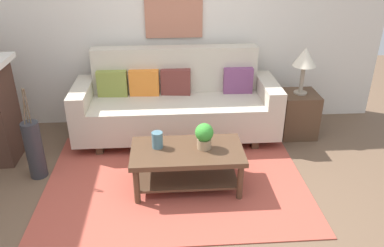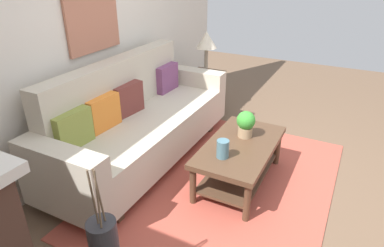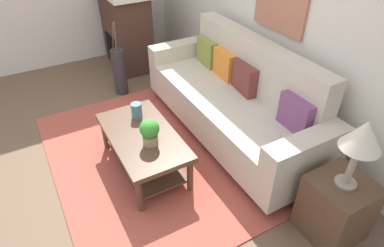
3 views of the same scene
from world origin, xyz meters
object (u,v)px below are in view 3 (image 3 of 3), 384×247
throw_pillow_olive (207,52)px  tabletop_vase (137,111)px  framed_painting (281,0)px  side_table (335,208)px  table_lamp (363,138)px  throw_pillow_plum (296,114)px  throw_pillow_maroon (245,78)px  couch (234,101)px  coffee_table (143,144)px  throw_pillow_orange (225,64)px  fireplace (126,29)px  floor_vase (120,72)px  potted_plant_tabletop (150,131)px

throw_pillow_olive → tabletop_vase: (0.55, -1.17, -0.17)m
framed_painting → side_table: bearing=-19.2°
table_lamp → throw_pillow_plum: bearing=165.8°
throw_pillow_maroon → side_table: 1.58m
couch → tabletop_vase: couch is taller
throw_pillow_plum → framed_painting: bearing=156.2°
side_table → framed_painting: 1.99m
coffee_table → throw_pillow_orange: bearing=110.2°
coffee_table → framed_painting: 1.94m
fireplace → coffee_table: bearing=-16.9°
couch → throw_pillow_plum: (0.77, 0.12, 0.25)m
coffee_table → side_table: size_ratio=1.96×
throw_pillow_orange → table_lamp: 1.94m
throw_pillow_maroon → table_lamp: table_lamp is taller
couch → floor_vase: bearing=-151.7°
fireplace → floor_vase: size_ratio=1.85×
throw_pillow_olive → coffee_table: size_ratio=0.33×
throw_pillow_orange → table_lamp: table_lamp is taller
framed_painting → throw_pillow_olive: bearing=-156.2°
couch → throw_pillow_maroon: bearing=90.0°
throw_pillow_olive → potted_plant_tabletop: (1.00, -1.21, -0.11)m
side_table → table_lamp: table_lamp is taller
table_lamp → framed_painting: size_ratio=0.81×
floor_vase → throw_pillow_maroon: bearing=31.9°
potted_plant_tabletop → fireplace: fireplace is taller
side_table → floor_vase: (-3.01, -0.74, 0.03)m
potted_plant_tabletop → framed_painting: 1.80m
throw_pillow_plum → side_table: size_ratio=0.64×
throw_pillow_plum → tabletop_vase: 1.54m
throw_pillow_orange → table_lamp: (1.90, -0.19, 0.31)m
coffee_table → framed_painting: (-0.07, 1.57, 1.13)m
couch → framed_painting: 1.12m
throw_pillow_olive → throw_pillow_maroon: size_ratio=1.00×
couch → table_lamp: size_ratio=4.27×
throw_pillow_plum → potted_plant_tabletop: bearing=-114.0°
couch → side_table: 1.53m
side_table → fireplace: bearing=-175.0°
table_lamp → throw_pillow_maroon: bearing=172.9°
throw_pillow_orange → table_lamp: size_ratio=0.63×
coffee_table → table_lamp: bearing=35.7°
tabletop_vase → framed_painting: size_ratio=0.23×
couch → coffee_table: (0.07, -1.11, -0.12)m
throw_pillow_olive → floor_vase: 1.24m
fireplace → throw_pillow_olive: bearing=19.2°
throw_pillow_maroon → tabletop_vase: size_ratio=2.20×
throw_pillow_olive → fireplace: 1.59m
floor_vase → potted_plant_tabletop: bearing=-9.3°
coffee_table → table_lamp: size_ratio=1.93×
throw_pillow_orange → couch: bearing=-17.8°
coffee_table → tabletop_vase: (-0.29, 0.06, 0.20)m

